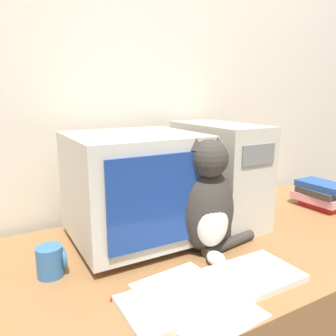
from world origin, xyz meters
The scene contains 10 objects.
wall_back centered at (0.00, 0.84, 1.25)m, with size 7.00×0.05×2.50m.
desk centered at (0.00, 0.39, 0.38)m, with size 1.60×0.78×0.75m.
crt_monitor centered at (-0.24, 0.53, 0.95)m, with size 0.41×0.39×0.37m.
computer_tower centered at (0.13, 0.55, 0.95)m, with size 0.20×0.42×0.38m.
keyboard centered at (-0.18, 0.15, 0.76)m, with size 0.50×0.17×0.02m.
cat centered at (-0.07, 0.35, 0.91)m, with size 0.30×0.26×0.37m.
book_stack centered at (0.63, 0.44, 0.81)m, with size 0.17×0.22×0.11m.
pen centered at (-0.35, 0.23, 0.76)m, with size 0.16×0.04×0.01m.
paper_sheet centered at (-0.25, 0.15, 0.76)m, with size 0.24×0.31×0.00m.
mug centered at (-0.53, 0.43, 0.80)m, with size 0.08×0.07×0.09m.
Camera 1 is at (-0.65, -0.44, 1.24)m, focal length 35.00 mm.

